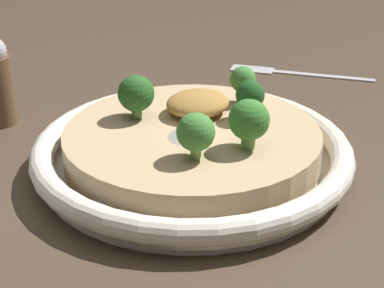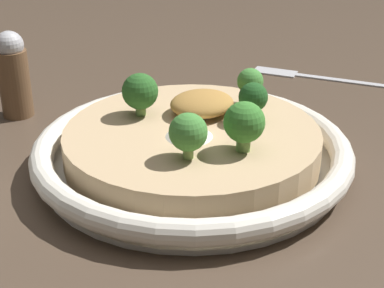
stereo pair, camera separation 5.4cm
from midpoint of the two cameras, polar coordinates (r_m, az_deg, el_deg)
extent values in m
plane|color=#47382B|center=(0.57, 2.74, -2.35)|extent=(6.00, 6.00, 0.00)
cylinder|color=silver|center=(0.57, 2.75, -1.91)|extent=(0.28, 0.28, 0.01)
torus|color=silver|center=(0.56, 2.78, -0.47)|extent=(0.30, 0.30, 0.02)
cylinder|color=tan|center=(0.56, 2.79, -0.07)|extent=(0.24, 0.24, 0.03)
cone|color=white|center=(0.53, 2.63, 1.53)|extent=(0.04, 0.04, 0.02)
ellipsoid|color=#A37538|center=(0.58, 3.66, 3.88)|extent=(0.06, 0.06, 0.02)
cylinder|color=#668E47|center=(0.61, 8.17, 4.64)|extent=(0.01, 0.01, 0.02)
sphere|color=#428438|center=(0.60, 8.26, 5.99)|extent=(0.03, 0.03, 0.03)
cylinder|color=#668E47|center=(0.57, 8.62, 3.03)|extent=(0.02, 0.02, 0.02)
sphere|color=#1E4C1E|center=(0.56, 8.72, 4.47)|extent=(0.03, 0.03, 0.03)
cylinder|color=#84A856|center=(0.49, 2.78, -0.53)|extent=(0.01, 0.01, 0.02)
sphere|color=#428438|center=(0.49, 2.81, 1.09)|extent=(0.03, 0.03, 0.03)
cylinder|color=#668E47|center=(0.51, 8.06, 0.30)|extent=(0.01, 0.01, 0.02)
sphere|color=#387A2D|center=(0.50, 8.18, 2.04)|extent=(0.04, 0.04, 0.04)
cylinder|color=#668E47|center=(0.58, -2.33, 3.59)|extent=(0.01, 0.01, 0.02)
sphere|color=#285B23|center=(0.57, -2.36, 5.08)|extent=(0.04, 0.04, 0.04)
cube|color=#B7B7BC|center=(0.82, 16.64, 5.88)|extent=(0.08, 0.12, 0.00)
cube|color=#B7B7BC|center=(0.83, 9.93, 6.93)|extent=(0.05, 0.06, 0.00)
cylinder|color=brown|center=(0.69, -14.68, 5.64)|extent=(0.04, 0.04, 0.08)
sphere|color=#B2B2B7|center=(0.68, -15.12, 9.21)|extent=(0.03, 0.03, 0.03)
camera|label=1|loc=(0.03, -87.21, 1.37)|focal=55.00mm
camera|label=2|loc=(0.03, 92.79, -1.37)|focal=55.00mm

